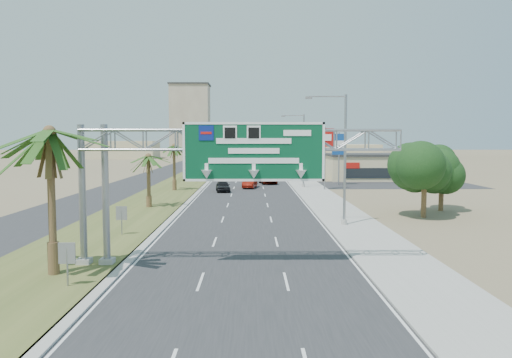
{
  "coord_description": "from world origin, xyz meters",
  "views": [
    {
      "loc": [
        0.38,
        -15.8,
        6.63
      ],
      "look_at": [
        0.66,
        14.67,
        4.2
      ],
      "focal_mm": 35.0,
      "sensor_mm": 36.0,
      "label": 1
    }
  ],
  "objects": [
    {
      "name": "palm_row_e",
      "position": [
        -9.5,
        85.0,
        5.09
      ],
      "size": [
        3.99,
        3.99,
        6.15
      ],
      "color": "brown",
      "rests_on": "ground"
    },
    {
      "name": "opposing_road",
      "position": [
        -17.0,
        110.0,
        0.01
      ],
      "size": [
        8.0,
        300.0,
        0.02
      ],
      "primitive_type": "cube",
      "color": "#28282B",
      "rests_on": "ground"
    },
    {
      "name": "car_right_lane",
      "position": [
        2.88,
        58.08,
        0.68
      ],
      "size": [
        2.86,
        5.15,
        1.36
      ],
      "primitive_type": "imported",
      "rotation": [
        0.0,
        0.0,
        0.13
      ],
      "color": "gray",
      "rests_on": "ground"
    },
    {
      "name": "building_distant_left",
      "position": [
        -45.0,
        160.0,
        3.0
      ],
      "size": [
        24.0,
        14.0,
        6.0
      ],
      "primitive_type": "cube",
      "color": "tan",
      "rests_on": "ground"
    },
    {
      "name": "store_building",
      "position": [
        22.0,
        66.0,
        2.0
      ],
      "size": [
        18.0,
        10.0,
        4.0
      ],
      "primitive_type": "cube",
      "color": "tan",
      "rests_on": "ground"
    },
    {
      "name": "oak_far",
      "position": [
        18.0,
        30.0,
        3.82
      ],
      "size": [
        3.5,
        3.5,
        5.6
      ],
      "color": "brown",
      "rests_on": "ground"
    },
    {
      "name": "tower_distant",
      "position": [
        -32.0,
        250.0,
        17.5
      ],
      "size": [
        20.0,
        16.0,
        35.0
      ],
      "primitive_type": "cube",
      "color": "gray",
      "rests_on": "ground"
    },
    {
      "name": "car_left_lane",
      "position": [
        -3.24,
        47.0,
        0.71
      ],
      "size": [
        2.16,
        4.36,
        1.43
      ],
      "primitive_type": "imported",
      "rotation": [
        0.0,
        0.0,
        0.12
      ],
      "color": "black",
      "rests_on": "ground"
    },
    {
      "name": "median_signback_b",
      "position": [
        -8.5,
        18.0,
        1.45
      ],
      "size": [
        0.75,
        0.08,
        2.08
      ],
      "color": "gray",
      "rests_on": "ground"
    },
    {
      "name": "palm_row_f",
      "position": [
        -9.5,
        110.0,
        4.71
      ],
      "size": [
        3.99,
        3.99,
        5.75
      ],
      "color": "brown",
      "rests_on": "ground"
    },
    {
      "name": "palm_row_c",
      "position": [
        -9.5,
        48.0,
        5.66
      ],
      "size": [
        3.99,
        3.99,
        6.75
      ],
      "color": "brown",
      "rests_on": "ground"
    },
    {
      "name": "palm_row_b",
      "position": [
        -9.5,
        32.0,
        4.9
      ],
      "size": [
        3.99,
        3.99,
        5.95
      ],
      "color": "brown",
      "rests_on": "ground"
    },
    {
      "name": "car_mid_lane",
      "position": [
        0.16,
        51.81,
        0.74
      ],
      "size": [
        2.15,
        4.66,
        1.48
      ],
      "primitive_type": "imported",
      "rotation": [
        0.0,
        0.0,
        -0.13
      ],
      "color": "maroon",
      "rests_on": "ground"
    },
    {
      "name": "palm_row_d",
      "position": [
        -9.5,
        66.0,
        4.42
      ],
      "size": [
        3.99,
        3.99,
        5.45
      ],
      "color": "brown",
      "rests_on": "ground"
    },
    {
      "name": "building_distant_right",
      "position": [
        30.0,
        140.0,
        2.5
      ],
      "size": [
        20.0,
        12.0,
        5.0
      ],
      "primitive_type": "cube",
      "color": "tan",
      "rests_on": "ground"
    },
    {
      "name": "streetlight_mid",
      "position": [
        7.3,
        52.0,
        4.69
      ],
      "size": [
        3.27,
        0.44,
        10.0
      ],
      "color": "gray",
      "rests_on": "ground"
    },
    {
      "name": "sign_gantry",
      "position": [
        -1.06,
        9.93,
        6.06
      ],
      "size": [
        16.75,
        1.24,
        7.5
      ],
      "color": "gray",
      "rests_on": "ground"
    },
    {
      "name": "car_far",
      "position": [
        -5.32,
        94.53,
        0.81
      ],
      "size": [
        2.46,
        5.64,
        1.62
      ],
      "primitive_type": "imported",
      "rotation": [
        0.0,
        0.0,
        -0.04
      ],
      "color": "black",
      "rests_on": "ground"
    },
    {
      "name": "oak_near",
      "position": [
        15.0,
        26.0,
        4.53
      ],
      "size": [
        4.5,
        4.5,
        6.8
      ],
      "color": "brown",
      "rests_on": "ground"
    },
    {
      "name": "palm_near",
      "position": [
        -9.2,
        8.0,
        6.93
      ],
      "size": [
        5.7,
        5.7,
        8.35
      ],
      "color": "brown",
      "rests_on": "ground"
    },
    {
      "name": "pole_sign_blue",
      "position": [
        13.0,
        55.87,
        5.62
      ],
      "size": [
        2.0,
        0.36,
        7.61
      ],
      "color": "gray",
      "rests_on": "ground"
    },
    {
      "name": "pole_sign_red_near",
      "position": [
        9.95,
        49.06,
        6.44
      ],
      "size": [
        2.41,
        0.73,
        8.26
      ],
      "color": "gray",
      "rests_on": "ground"
    },
    {
      "name": "pole_sign_red_far",
      "position": [
        9.0,
        76.55,
        6.75
      ],
      "size": [
        2.17,
        1.02,
        8.54
      ],
      "color": "gray",
      "rests_on": "ground"
    },
    {
      "name": "streetlight_near",
      "position": [
        7.3,
        22.0,
        4.69
      ],
      "size": [
        3.27,
        0.44,
        10.0
      ],
      "color": "gray",
      "rests_on": "ground"
    },
    {
      "name": "road",
      "position": [
        0.0,
        110.0,
        0.01
      ],
      "size": [
        12.0,
        300.0,
        0.02
      ],
      "primitive_type": "cube",
      "color": "#28282B",
      "rests_on": "ground"
    },
    {
      "name": "ground",
      "position": [
        0.0,
        0.0,
        0.0
      ],
      "size": [
        600.0,
        600.0,
        0.0
      ],
      "primitive_type": "plane",
      "color": "#8C7A59",
      "rests_on": "ground"
    },
    {
      "name": "signal_mast",
      "position": [
        5.17,
        71.97,
        4.85
      ],
      "size": [
        10.28,
        0.71,
        8.0
      ],
      "color": "gray",
      "rests_on": "ground"
    },
    {
      "name": "median_grass",
      "position": [
        -10.0,
        110.0,
        0.06
      ],
      "size": [
        7.0,
        300.0,
        0.12
      ],
      "primitive_type": "cube",
      "color": "#475124",
      "rests_on": "ground"
    },
    {
      "name": "streetlight_far",
      "position": [
        7.3,
        88.0,
        4.69
      ],
      "size": [
        3.27,
        0.44,
        10.0
      ],
      "color": "gray",
      "rests_on": "ground"
    },
    {
      "name": "sidewalk_right",
      "position": [
        8.5,
        110.0,
        0.05
      ],
      "size": [
        4.0,
        300.0,
        0.1
      ],
      "primitive_type": "cube",
      "color": "#9E9B93",
      "rests_on": "ground"
    },
    {
      "name": "median_signback_a",
      "position": [
        -7.8,
        6.0,
        1.45
      ],
      "size": [
        0.75,
        0.08,
        2.08
      ],
      "color": "gray",
      "rests_on": "ground"
    }
  ]
}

